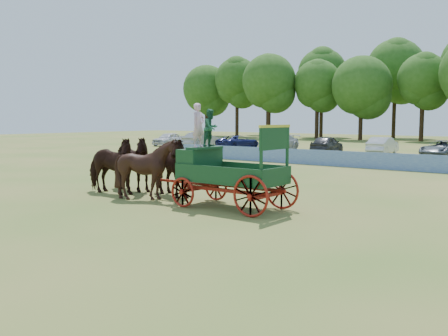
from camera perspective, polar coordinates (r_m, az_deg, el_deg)
ground at (r=19.98m, az=-11.75°, el=-3.66°), size 160.00×160.00×0.00m
horse_lead_left at (r=21.61m, az=-12.99°, el=0.27°), size 3.01×1.62×2.43m
horse_lead_right at (r=22.31m, az=-10.79°, el=0.48°), size 2.96×1.50×2.43m
horse_wheel_left at (r=19.80m, az=-8.64°, el=-0.13°), size 2.62×2.45×2.44m
horse_wheel_right at (r=20.57m, az=-6.40°, el=0.11°), size 3.12×2.01×2.43m
farm_dray at (r=18.15m, az=-0.91°, el=0.57°), size 6.00×2.00×3.75m
sponsor_banner at (r=34.72m, az=10.47°, el=1.20°), size 26.00×0.08×1.05m
parked_cars at (r=45.79m, az=17.04°, el=2.40°), size 51.76×6.85×1.64m
treeline at (r=75.46m, az=24.08°, el=9.98°), size 91.59×22.50×15.78m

